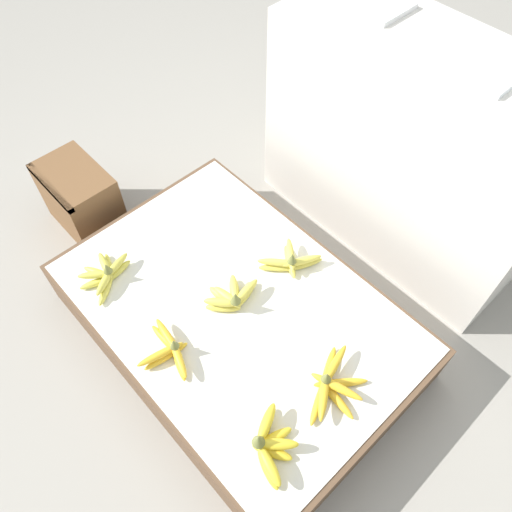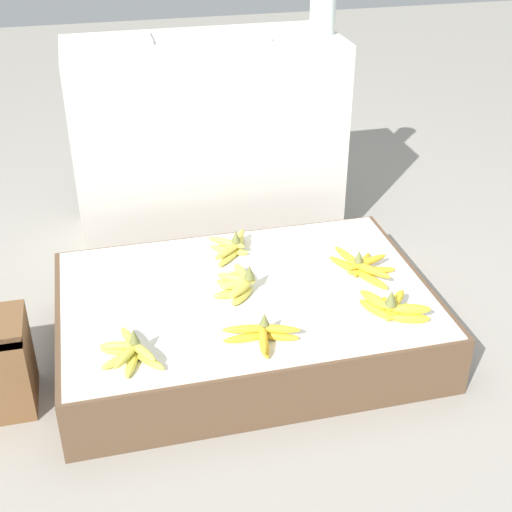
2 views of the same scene
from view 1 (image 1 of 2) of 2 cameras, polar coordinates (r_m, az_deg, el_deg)
The scene contains 11 objects.
ground_plane at distance 1.89m, azimuth -2.07°, elevation -8.89°, with size 10.00×10.00×0.00m, color gray.
display_platform at distance 1.80m, azimuth -2.17°, elevation -7.39°, with size 1.21×0.82×0.21m.
back_vendor_table at distance 1.97m, azimuth 17.06°, elevation 11.40°, with size 1.08×0.44×0.82m.
wooden_crate at distance 2.20m, azimuth -19.35°, elevation 6.21°, with size 0.32×0.22×0.29m.
banana_bunch_front_left at distance 1.82m, azimuth -16.81°, elevation -2.01°, with size 0.19×0.21×0.09m.
banana_bunch_front_midleft at distance 1.63m, azimuth -9.83°, elevation -10.55°, with size 0.23×0.17×0.09m.
banana_bunch_front_midright at distance 1.50m, azimuth 1.55°, elevation -20.75°, with size 0.19×0.17×0.11m.
banana_bunch_middle_midleft at distance 1.69m, azimuth -2.74°, elevation -4.64°, with size 0.15×0.21×0.11m.
banana_bunch_middle_midright at distance 1.57m, azimuth 8.55°, elevation -14.34°, with size 0.21×0.26×0.10m.
banana_bunch_back_midleft at distance 1.77m, azimuth 3.96°, elevation -0.65°, with size 0.16×0.21×0.10m.
foam_tray_dark at distance 1.68m, azimuth 24.33°, elevation 19.08°, with size 0.22×0.18×0.02m.
Camera 1 is at (0.67, -0.52, 1.69)m, focal length 35.00 mm.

